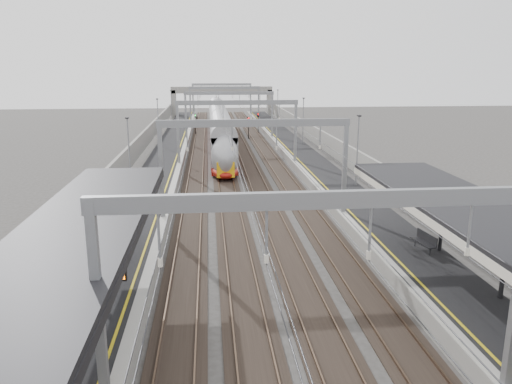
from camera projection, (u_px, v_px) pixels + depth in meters
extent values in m
cube|color=black|center=(166.00, 163.00, 56.42)|extent=(4.00, 120.00, 1.00)
cube|color=black|center=(305.00, 160.00, 57.89)|extent=(4.00, 120.00, 1.00)
cube|color=black|center=(197.00, 166.00, 56.85)|extent=(2.40, 140.00, 0.08)
cube|color=brown|center=(190.00, 165.00, 56.76)|extent=(0.07, 140.00, 0.14)
cube|color=brown|center=(203.00, 165.00, 56.89)|extent=(0.07, 140.00, 0.14)
cube|color=black|center=(223.00, 165.00, 57.13)|extent=(2.40, 140.00, 0.08)
cube|color=brown|center=(217.00, 165.00, 57.04)|extent=(0.07, 140.00, 0.14)
cube|color=brown|center=(229.00, 165.00, 57.17)|extent=(0.07, 140.00, 0.14)
cube|color=black|center=(249.00, 165.00, 57.40)|extent=(2.40, 140.00, 0.08)
cube|color=brown|center=(243.00, 164.00, 57.31)|extent=(0.07, 140.00, 0.14)
cube|color=brown|center=(255.00, 164.00, 57.45)|extent=(0.07, 140.00, 0.14)
cube|color=black|center=(275.00, 165.00, 57.68)|extent=(2.40, 140.00, 0.08)
cube|color=brown|center=(269.00, 164.00, 57.59)|extent=(0.07, 140.00, 0.14)
cube|color=brown|center=(281.00, 164.00, 57.72)|extent=(0.07, 140.00, 0.14)
cube|color=gray|center=(98.00, 309.00, 14.12)|extent=(0.28, 0.28, 6.60)
cube|color=gray|center=(320.00, 200.00, 13.96)|extent=(13.00, 0.25, 0.50)
cube|color=gray|center=(161.00, 170.00, 33.44)|extent=(0.28, 0.28, 6.60)
cube|color=gray|center=(345.00, 166.00, 34.60)|extent=(0.28, 0.28, 6.60)
cube|color=gray|center=(254.00, 123.00, 33.28)|extent=(13.00, 0.25, 0.50)
cube|color=gray|center=(178.00, 132.00, 52.75)|extent=(0.28, 0.28, 6.60)
cube|color=gray|center=(295.00, 131.00, 53.91)|extent=(0.28, 0.28, 6.60)
cube|color=gray|center=(237.00, 103.00, 52.59)|extent=(13.00, 0.25, 0.50)
cube|color=gray|center=(186.00, 115.00, 72.07)|extent=(0.28, 0.28, 6.60)
cube|color=gray|center=(272.00, 114.00, 73.23)|extent=(0.28, 0.28, 6.60)
cube|color=gray|center=(229.00, 93.00, 71.91)|extent=(13.00, 0.25, 0.50)
cube|color=gray|center=(190.00, 105.00, 91.38)|extent=(0.28, 0.28, 6.60)
cube|color=gray|center=(259.00, 104.00, 92.54)|extent=(0.28, 0.28, 6.60)
cube|color=gray|center=(224.00, 88.00, 91.22)|extent=(13.00, 0.25, 0.50)
cube|color=gray|center=(193.00, 99.00, 108.76)|extent=(0.28, 0.28, 6.60)
cube|color=gray|center=(250.00, 98.00, 109.92)|extent=(0.28, 0.28, 6.60)
cube|color=gray|center=(222.00, 84.00, 108.60)|extent=(13.00, 0.25, 0.50)
cylinder|color=#262628|center=(196.00, 114.00, 60.35)|extent=(0.03, 140.00, 0.03)
cylinder|color=#262628|center=(221.00, 114.00, 60.63)|extent=(0.03, 140.00, 0.03)
cylinder|color=#262628|center=(246.00, 113.00, 60.90)|extent=(0.03, 140.00, 0.03)
cylinder|color=#262628|center=(270.00, 113.00, 61.18)|extent=(0.03, 140.00, 0.03)
cube|color=black|center=(44.00, 271.00, 14.74)|extent=(4.40, 30.00, 0.24)
cylinder|color=black|center=(82.00, 226.00, 25.72)|extent=(0.20, 0.20, 4.00)
cube|color=black|center=(101.00, 273.00, 15.97)|extent=(1.60, 0.15, 0.55)
cube|color=#F86204|center=(101.00, 274.00, 15.89)|extent=(1.50, 0.02, 0.42)
cylinder|color=black|center=(443.00, 216.00, 27.50)|extent=(0.20, 0.20, 4.00)
cube|color=gray|center=(222.00, 90.00, 108.88)|extent=(22.00, 2.20, 1.40)
cube|color=gray|center=(174.00, 104.00, 108.67)|extent=(1.00, 2.20, 6.20)
cube|color=gray|center=(269.00, 104.00, 110.60)|extent=(1.00, 2.20, 6.20)
cube|color=gray|center=(136.00, 153.00, 55.86)|extent=(0.30, 120.00, 3.20)
cube|color=gray|center=(332.00, 150.00, 57.91)|extent=(0.30, 120.00, 3.20)
cube|color=#9D160E|center=(222.00, 153.00, 62.08)|extent=(2.76, 23.53, 0.82)
cube|color=gray|center=(221.00, 137.00, 61.61)|extent=(2.76, 23.53, 3.07)
cube|color=black|center=(224.00, 168.00, 54.21)|extent=(2.05, 2.46, 0.51)
cube|color=#9D160E|center=(218.00, 130.00, 85.21)|extent=(2.76, 23.53, 0.82)
cube|color=gray|center=(218.00, 118.00, 84.74)|extent=(2.76, 23.53, 3.07)
cube|color=black|center=(219.00, 138.00, 77.33)|extent=(2.05, 2.46, 0.51)
ellipsoid|color=gray|center=(225.00, 157.00, 50.13)|extent=(2.76, 5.32, 4.30)
cube|color=#E0A00B|center=(226.00, 170.00, 48.22)|extent=(1.74, 0.12, 1.53)
cube|color=black|center=(225.00, 153.00, 48.30)|extent=(1.64, 0.59, 0.96)
cube|color=black|center=(423.00, 242.00, 27.77)|extent=(0.75, 2.02, 0.07)
cube|color=black|center=(427.00, 238.00, 27.76)|extent=(0.33, 1.96, 0.55)
cylinder|color=black|center=(430.00, 252.00, 27.11)|extent=(0.06, 0.06, 0.46)
cylinder|color=black|center=(415.00, 242.00, 28.56)|extent=(0.06, 0.06, 0.46)
cylinder|color=black|center=(196.00, 126.00, 82.91)|extent=(0.12, 0.12, 3.00)
cube|color=black|center=(195.00, 116.00, 82.52)|extent=(0.32, 0.22, 0.75)
sphere|color=#0CE526|center=(195.00, 115.00, 82.36)|extent=(0.16, 0.16, 0.16)
cylinder|color=black|center=(248.00, 129.00, 78.50)|extent=(0.12, 0.12, 3.00)
cube|color=black|center=(248.00, 119.00, 78.11)|extent=(0.32, 0.22, 0.75)
sphere|color=red|center=(249.00, 118.00, 77.95)|extent=(0.16, 0.16, 0.16)
cylinder|color=black|center=(258.00, 124.00, 85.10)|extent=(0.12, 0.12, 3.00)
cube|color=black|center=(258.00, 115.00, 84.72)|extent=(0.32, 0.22, 0.75)
sphere|color=red|center=(258.00, 114.00, 84.55)|extent=(0.16, 0.16, 0.16)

